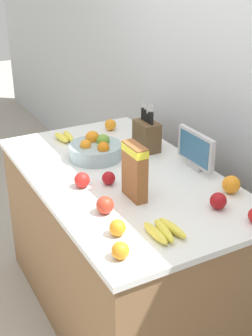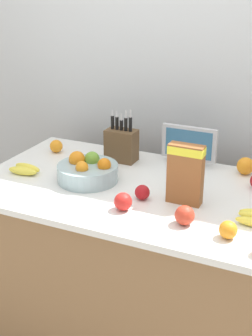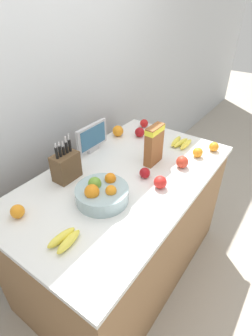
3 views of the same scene
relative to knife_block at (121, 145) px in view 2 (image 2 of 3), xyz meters
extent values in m
plane|color=#B2A899|center=(0.22, -0.28, -0.99)|extent=(14.00, 14.00, 0.00)
cube|color=silver|center=(0.22, 0.39, 0.31)|extent=(9.00, 0.06, 2.60)
cube|color=olive|center=(0.22, -0.28, -0.56)|extent=(1.54, 0.87, 0.87)
cube|color=white|center=(0.22, -0.28, -0.11)|extent=(1.57, 0.90, 0.03)
cube|color=brown|center=(0.00, 0.00, 0.00)|extent=(0.16, 0.10, 0.17)
cylinder|color=black|center=(-0.05, 0.00, 0.12)|extent=(0.02, 0.02, 0.07)
cube|color=silver|center=(-0.05, 0.00, 0.17)|extent=(0.01, 0.00, 0.03)
cylinder|color=black|center=(-0.03, 0.00, 0.12)|extent=(0.02, 0.02, 0.07)
cube|color=silver|center=(-0.03, 0.00, 0.16)|extent=(0.01, 0.00, 0.03)
cylinder|color=black|center=(0.00, 0.00, 0.11)|extent=(0.02, 0.02, 0.05)
cube|color=silver|center=(0.00, 0.00, 0.15)|extent=(0.01, 0.00, 0.04)
cylinder|color=black|center=(0.03, 0.00, 0.12)|extent=(0.02, 0.02, 0.07)
cube|color=silver|center=(0.03, 0.00, 0.17)|extent=(0.01, 0.00, 0.04)
cylinder|color=black|center=(0.05, 0.00, 0.12)|extent=(0.02, 0.02, 0.07)
cube|color=silver|center=(0.05, 0.00, 0.18)|extent=(0.01, 0.00, 0.04)
cube|color=#B7B7BC|center=(0.35, 0.09, -0.08)|extent=(0.10, 0.03, 0.03)
cube|color=#B7B7BC|center=(0.35, 0.09, 0.03)|extent=(0.29, 0.02, 0.18)
cube|color=#33668C|center=(0.35, 0.08, 0.03)|extent=(0.25, 0.00, 0.15)
cube|color=brown|center=(0.47, -0.34, 0.04)|extent=(0.15, 0.06, 0.27)
cube|color=yellow|center=(0.47, -0.34, 0.16)|extent=(0.16, 0.06, 0.04)
cylinder|color=#99B2B7|center=(-0.03, -0.31, -0.05)|extent=(0.30, 0.30, 0.08)
sphere|color=orange|center=(0.05, -0.30, 0.00)|extent=(0.07, 0.07, 0.07)
sphere|color=#6B9E33|center=(-0.04, -0.26, 0.01)|extent=(0.07, 0.07, 0.07)
sphere|color=orange|center=(-0.10, -0.30, 0.01)|extent=(0.08, 0.08, 0.08)
sphere|color=orange|center=(-0.03, -0.37, 0.00)|extent=(0.06, 0.06, 0.06)
ellipsoid|color=yellow|center=(-0.37, -0.39, -0.07)|extent=(0.16, 0.06, 0.04)
ellipsoid|color=yellow|center=(-0.37, -0.34, -0.07)|extent=(0.16, 0.06, 0.04)
sphere|color=red|center=(0.53, -0.53, -0.05)|extent=(0.08, 0.08, 0.08)
sphere|color=#A31419|center=(0.29, -0.39, -0.06)|extent=(0.07, 0.07, 0.07)
sphere|color=red|center=(0.25, -0.52, -0.05)|extent=(0.08, 0.08, 0.08)
sphere|color=orange|center=(0.65, 0.09, -0.05)|extent=(0.09, 0.09, 0.09)
sphere|color=orange|center=(0.72, -0.56, -0.06)|extent=(0.07, 0.07, 0.07)
sphere|color=orange|center=(-0.39, -0.04, -0.05)|extent=(0.07, 0.07, 0.07)
camera|label=1|loc=(2.17, -1.30, 1.00)|focal=50.00mm
camera|label=2|loc=(1.01, -2.14, 0.84)|focal=50.00mm
camera|label=3|loc=(-0.87, -1.07, 0.89)|focal=28.00mm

